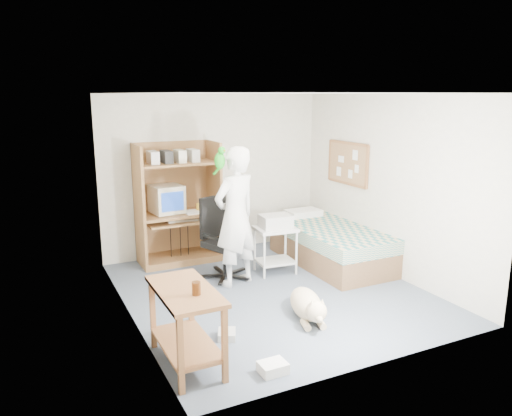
{
  "coord_description": "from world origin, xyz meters",
  "views": [
    {
      "loc": [
        -2.85,
        -5.33,
        2.49
      ],
      "look_at": [
        -0.08,
        0.32,
        1.05
      ],
      "focal_mm": 35.0,
      "sensor_mm": 36.0,
      "label": 1
    }
  ],
  "objects_px": {
    "office_chair": "(222,250)",
    "person": "(235,217)",
    "dog": "(307,305)",
    "bed": "(330,245)",
    "printer_cart": "(275,243)",
    "computer_hutch": "(178,208)",
    "side_desk": "(186,315)"
  },
  "relations": [
    {
      "from": "bed",
      "to": "printer_cart",
      "type": "distance_m",
      "value": 0.94
    },
    {
      "from": "bed",
      "to": "printer_cart",
      "type": "xyz_separation_m",
      "value": [
        -0.93,
        0.01,
        0.15
      ]
    },
    {
      "from": "computer_hutch",
      "to": "dog",
      "type": "height_order",
      "value": "computer_hutch"
    },
    {
      "from": "bed",
      "to": "computer_hutch",
      "type": "bearing_deg",
      "value": 150.71
    },
    {
      "from": "bed",
      "to": "dog",
      "type": "xyz_separation_m",
      "value": [
        -1.32,
        -1.49,
        -0.12
      ]
    },
    {
      "from": "person",
      "to": "side_desk",
      "type": "bearing_deg",
      "value": 33.87
    },
    {
      "from": "computer_hutch",
      "to": "office_chair",
      "type": "bearing_deg",
      "value": -71.31
    },
    {
      "from": "computer_hutch",
      "to": "printer_cart",
      "type": "bearing_deg",
      "value": -46.08
    },
    {
      "from": "computer_hutch",
      "to": "person",
      "type": "xyz_separation_m",
      "value": [
        0.39,
        -1.26,
        0.1
      ]
    },
    {
      "from": "side_desk",
      "to": "dog",
      "type": "relative_size",
      "value": 1.0
    },
    {
      "from": "bed",
      "to": "side_desk",
      "type": "xyz_separation_m",
      "value": [
        -2.85,
        -1.82,
        0.21
      ]
    },
    {
      "from": "computer_hutch",
      "to": "dog",
      "type": "bearing_deg",
      "value": -75.31
    },
    {
      "from": "office_chair",
      "to": "dog",
      "type": "height_order",
      "value": "office_chair"
    },
    {
      "from": "side_desk",
      "to": "printer_cart",
      "type": "height_order",
      "value": "side_desk"
    },
    {
      "from": "bed",
      "to": "dog",
      "type": "bearing_deg",
      "value": -131.53
    },
    {
      "from": "computer_hutch",
      "to": "office_chair",
      "type": "relative_size",
      "value": 1.62
    },
    {
      "from": "side_desk",
      "to": "printer_cart",
      "type": "distance_m",
      "value": 2.65
    },
    {
      "from": "computer_hutch",
      "to": "printer_cart",
      "type": "xyz_separation_m",
      "value": [
        1.07,
        -1.11,
        -0.38
      ]
    },
    {
      "from": "bed",
      "to": "office_chair",
      "type": "distance_m",
      "value": 1.69
    },
    {
      "from": "bed",
      "to": "office_chair",
      "type": "relative_size",
      "value": 1.82
    },
    {
      "from": "bed",
      "to": "side_desk",
      "type": "bearing_deg",
      "value": -147.5
    },
    {
      "from": "office_chair",
      "to": "person",
      "type": "xyz_separation_m",
      "value": [
        0.07,
        -0.31,
        0.53
      ]
    },
    {
      "from": "computer_hutch",
      "to": "office_chair",
      "type": "distance_m",
      "value": 1.09
    },
    {
      "from": "office_chair",
      "to": "dog",
      "type": "bearing_deg",
      "value": -97.24
    },
    {
      "from": "bed",
      "to": "office_chair",
      "type": "bearing_deg",
      "value": 174.34
    },
    {
      "from": "office_chair",
      "to": "dog",
      "type": "distance_m",
      "value": 1.71
    },
    {
      "from": "computer_hutch",
      "to": "person",
      "type": "relative_size",
      "value": 0.98
    },
    {
      "from": "printer_cart",
      "to": "dog",
      "type": "bearing_deg",
      "value": -99.54
    },
    {
      "from": "computer_hutch",
      "to": "dog",
      "type": "xyz_separation_m",
      "value": [
        0.68,
        -2.61,
        -0.65
      ]
    },
    {
      "from": "side_desk",
      "to": "printer_cart",
      "type": "relative_size",
      "value": 1.51
    },
    {
      "from": "dog",
      "to": "bed",
      "type": "bearing_deg",
      "value": 63.78
    },
    {
      "from": "bed",
      "to": "person",
      "type": "height_order",
      "value": "person"
    }
  ]
}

